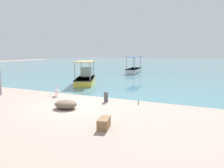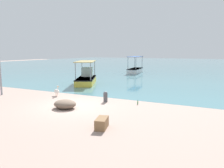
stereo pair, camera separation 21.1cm
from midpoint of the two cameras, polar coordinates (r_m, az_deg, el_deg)
The scene contains 9 objects.
ground at distance 13.49m, azimuth -9.49°, elevation -5.64°, with size 120.00×120.00×0.00m, color tan.
harbor_water at distance 59.20m, azimuth 18.71°, elevation 4.92°, with size 110.00×90.00×0.00m, color teal.
fishing_boat_far_left at distance 33.78m, azimuth 6.27°, elevation 3.80°, with size 1.98×4.72×2.50m.
fishing_boat_center at distance 22.47m, azimuth -6.48°, elevation 1.57°, with size 3.58×5.04×2.29m.
pelican at distance 16.61m, azimuth -13.88°, elevation -1.77°, with size 0.78×0.46×0.80m.
mooring_bollard at distance 14.22m, azimuth -1.30°, elevation -3.26°, with size 0.28×0.28×0.69m.
net_pile at distance 12.95m, azimuth -11.71°, elevation -5.16°, with size 1.34×1.14×0.50m, color #705B4C.
cargo_crate at distance 9.52m, azimuth -2.05°, elevation -10.18°, with size 0.90×0.45×0.45m, color olive.
glass_bottle at distance 13.76m, azimuth 7.18°, elevation -4.85°, with size 0.07×0.07×0.27m.
Camera 2 is at (7.76, -10.56, 3.28)m, focal length 35.00 mm.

